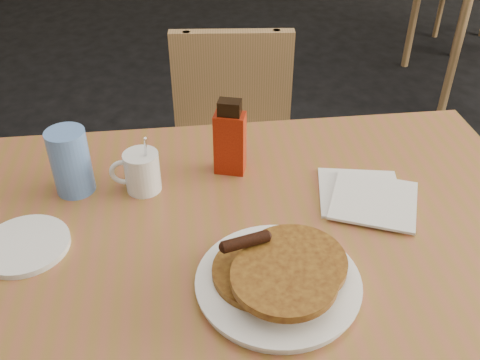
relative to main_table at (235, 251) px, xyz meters
name	(u,v)px	position (x,y,z in m)	size (l,w,h in m)	color
main_table	(235,251)	(0.00, 0.00, 0.00)	(1.39, 0.99, 0.75)	#975535
chair_main_far	(234,143)	(0.03, 0.72, -0.20)	(0.40, 0.40, 0.85)	#A1764C
pancake_plate	(279,277)	(0.07, -0.13, 0.06)	(0.29, 0.29, 0.08)	white
coffee_mug	(141,171)	(-0.19, 0.16, 0.09)	(0.11, 0.07, 0.14)	white
syrup_bottle	(230,140)	(0.00, 0.22, 0.12)	(0.07, 0.06, 0.18)	maroon
napkin_stack	(367,197)	(0.28, 0.10, 0.05)	(0.23, 0.24, 0.01)	silver
blue_tumbler	(71,162)	(-0.33, 0.17, 0.11)	(0.08, 0.08, 0.14)	#5A86D3
side_saucer	(25,245)	(-0.40, -0.01, 0.05)	(0.17, 0.17, 0.01)	white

